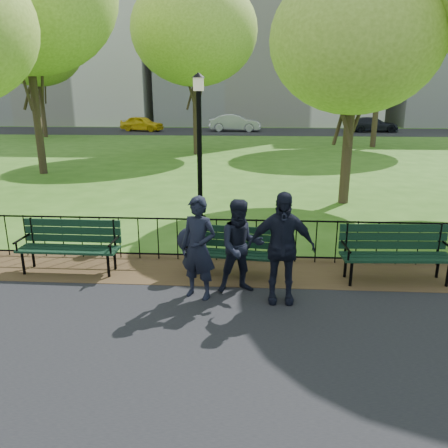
# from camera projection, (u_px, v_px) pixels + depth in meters

# --- Properties ---
(ground) EXTENTS (120.00, 120.00, 0.00)m
(ground) POSITION_uv_depth(u_px,v_px,m) (219.00, 306.00, 7.05)
(ground) COLOR #335E18
(dirt_strip) EXTENTS (60.00, 1.60, 0.01)m
(dirt_strip) POSITION_uv_depth(u_px,v_px,m) (225.00, 270.00, 8.48)
(dirt_strip) COLOR #3E2C19
(dirt_strip) RESTS_ON ground
(far_street) EXTENTS (70.00, 9.00, 0.01)m
(far_street) POSITION_uv_depth(u_px,v_px,m) (247.00, 131.00, 40.54)
(far_street) COLOR black
(far_street) RESTS_ON ground
(iron_fence) EXTENTS (24.06, 0.06, 1.00)m
(iron_fence) POSITION_uv_depth(u_px,v_px,m) (226.00, 238.00, 8.82)
(iron_fence) COLOR black
(iron_fence) RESTS_ON ground
(apartment_west) EXTENTS (22.00, 15.00, 26.00)m
(apartment_west) POSITION_uv_depth(u_px,v_px,m) (61.00, 8.00, 50.63)
(apartment_west) COLOR silver
(apartment_west) RESTS_ON ground
(park_bench_main) EXTENTS (1.95, 0.74, 0.98)m
(park_bench_main) POSITION_uv_depth(u_px,v_px,m) (212.00, 243.00, 8.12)
(park_bench_main) COLOR black
(park_bench_main) RESTS_ON ground
(park_bench_left_a) EXTENTS (1.90, 0.61, 1.07)m
(park_bench_left_a) POSITION_uv_depth(u_px,v_px,m) (70.00, 240.00, 8.31)
(park_bench_left_a) COLOR black
(park_bench_left_a) RESTS_ON ground
(park_bench_right_a) EXTENTS (1.99, 0.70, 1.11)m
(park_bench_right_a) POSITION_uv_depth(u_px,v_px,m) (395.00, 247.00, 7.87)
(park_bench_right_a) COLOR black
(park_bench_right_a) RESTS_ON ground
(lamppost) EXTENTS (0.34, 0.34, 3.81)m
(lamppost) POSITION_uv_depth(u_px,v_px,m) (199.00, 144.00, 11.08)
(lamppost) COLOR black
(lamppost) RESTS_ON ground
(tree_near_e) EXTENTS (4.94, 4.94, 6.89)m
(tree_near_e) POSITION_uv_depth(u_px,v_px,m) (356.00, 40.00, 12.46)
(tree_near_e) COLOR #2D2116
(tree_near_e) RESTS_ON ground
(tree_far_c) EXTENTS (6.78, 6.78, 9.45)m
(tree_far_c) POSITION_uv_depth(u_px,v_px,m) (194.00, 31.00, 23.32)
(tree_far_c) COLOR #2D2116
(tree_far_c) RESTS_ON ground
(tree_far_e) EXTENTS (8.03, 8.03, 11.19)m
(tree_far_e) POSITION_uv_depth(u_px,v_px,m) (385.00, 17.00, 26.32)
(tree_far_e) COLOR #2D2116
(tree_far_e) RESTS_ON ground
(tree_far_w) EXTENTS (7.14, 7.14, 9.95)m
(tree_far_w) POSITION_uv_depth(u_px,v_px,m) (36.00, 45.00, 33.30)
(tree_far_w) COLOR #2D2116
(tree_far_w) RESTS_ON ground
(person_left) EXTENTS (0.73, 0.61, 1.72)m
(person_left) POSITION_uv_depth(u_px,v_px,m) (198.00, 248.00, 7.12)
(person_left) COLOR black
(person_left) RESTS_ON asphalt_path
(person_mid) EXTENTS (0.86, 0.58, 1.63)m
(person_mid) POSITION_uv_depth(u_px,v_px,m) (241.00, 247.00, 7.34)
(person_mid) COLOR black
(person_mid) RESTS_ON asphalt_path
(person_right) EXTENTS (1.08, 0.45, 1.84)m
(person_right) POSITION_uv_depth(u_px,v_px,m) (281.00, 248.00, 6.97)
(person_right) COLOR black
(person_right) RESTS_ON asphalt_path
(taxi) EXTENTS (4.34, 2.63, 1.38)m
(taxi) POSITION_uv_depth(u_px,v_px,m) (142.00, 124.00, 40.68)
(taxi) COLOR yellow
(taxi) RESTS_ON far_street
(sedan_silver) EXTENTS (4.83, 1.94, 1.56)m
(sedan_silver) POSITION_uv_depth(u_px,v_px,m) (235.00, 123.00, 40.40)
(sedan_silver) COLOR #A7A9AF
(sedan_silver) RESTS_ON far_street
(sedan_dark) EXTENTS (4.60, 1.94, 1.32)m
(sedan_dark) POSITION_uv_depth(u_px,v_px,m) (373.00, 125.00, 39.70)
(sedan_dark) COLOR black
(sedan_dark) RESTS_ON far_street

